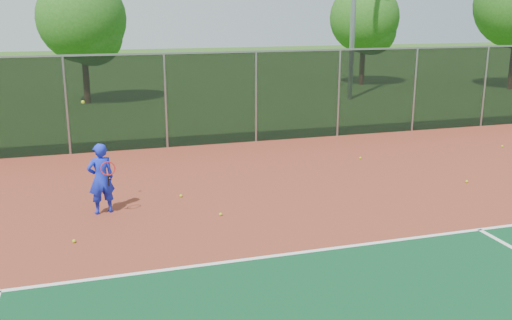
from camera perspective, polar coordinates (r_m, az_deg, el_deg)
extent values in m
cube|color=brown|center=(10.63, 16.10, -9.88)|extent=(30.00, 20.00, 0.02)
cube|color=white|center=(12.48, 21.42, -6.49)|extent=(22.00, 0.10, 0.00)
cube|color=black|center=(19.04, 0.00, 6.30)|extent=(30.00, 0.04, 3.00)
cube|color=gray|center=(18.87, 0.00, 10.81)|extent=(30.00, 0.06, 0.06)
imported|color=#1729DA|center=(12.78, -15.25, -1.81)|extent=(0.64, 0.50, 1.57)
cylinder|color=black|center=(12.54, -14.52, -2.03)|extent=(0.03, 0.15, 0.27)
torus|color=#A51414|center=(12.36, -14.59, -0.83)|extent=(0.30, 0.13, 0.29)
sphere|color=#A8C516|center=(12.52, -16.93, 5.57)|extent=(0.07, 0.07, 0.07)
sphere|color=#A8C516|center=(13.70, -7.52, -3.57)|extent=(0.07, 0.07, 0.07)
sphere|color=#A8C516|center=(17.28, 10.39, 0.20)|extent=(0.07, 0.07, 0.07)
sphere|color=#A8C516|center=(15.66, 20.33, -2.03)|extent=(0.07, 0.07, 0.07)
sphere|color=#A8C516|center=(20.11, 23.40, 1.28)|extent=(0.07, 0.07, 0.07)
sphere|color=#A8C516|center=(11.55, -17.73, -7.73)|extent=(0.07, 0.07, 0.07)
sphere|color=#A8C516|center=(12.41, -3.56, -5.44)|extent=(0.07, 0.07, 0.07)
cylinder|color=#3A2115|center=(28.36, -16.62, 7.75)|extent=(0.30, 0.30, 2.29)
sphere|color=#1F5015|center=(28.18, -17.05, 13.39)|extent=(4.07, 4.07, 4.07)
sphere|color=#1F5015|center=(27.91, -16.09, 11.88)|extent=(2.80, 2.80, 2.80)
cylinder|color=#3A2115|center=(34.64, 10.56, 9.26)|extent=(0.30, 0.30, 2.25)
sphere|color=#1F5015|center=(34.50, 10.79, 13.81)|extent=(4.00, 4.00, 4.00)
sphere|color=#1F5015|center=(34.44, 11.56, 12.52)|extent=(2.75, 2.75, 2.75)
cylinder|color=#3A2115|center=(35.23, 24.24, 8.66)|extent=(0.30, 0.30, 2.68)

